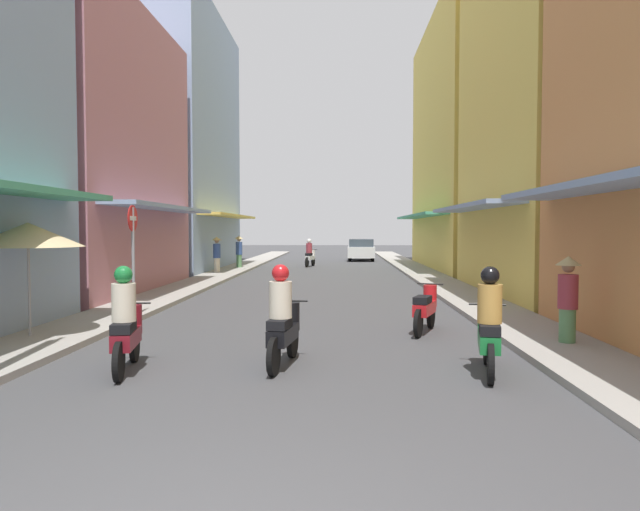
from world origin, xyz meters
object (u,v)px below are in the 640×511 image
object	(u,v)px
motorbike_green	(489,326)
vendor_umbrella	(28,235)
motorbike_white	(310,254)
motorbike_maroon	(126,324)
motorbike_black	(283,321)
parked_car	(361,250)
street_sign_no_entry	(133,246)
motorbike_red	(426,308)
pedestrian_far	(239,251)
pedestrian_midway	(217,253)
pedestrian_crossing	(568,297)

from	to	relation	value
motorbike_green	vendor_umbrella	bearing A→B (deg)	164.60
motorbike_white	motorbike_maroon	world-z (taller)	same
motorbike_black	parked_car	world-z (taller)	motorbike_black
parked_car	street_sign_no_entry	xyz separation A→B (m)	(-6.12, -26.49, 0.98)
motorbike_red	pedestrian_far	size ratio (longest dim) A/B	0.98
motorbike_black	street_sign_no_entry	world-z (taller)	street_sign_no_entry
motorbike_white	vendor_umbrella	bearing A→B (deg)	-100.34
street_sign_no_entry	motorbike_red	bearing A→B (deg)	-10.79
pedestrian_far	street_sign_no_entry	distance (m)	17.31
motorbike_white	motorbike_black	world-z (taller)	same
motorbike_red	motorbike_maroon	xyz separation A→B (m)	(-4.88, -3.52, 0.20)
pedestrian_far	pedestrian_midway	bearing A→B (deg)	-96.50
parked_car	vendor_umbrella	size ratio (longest dim) A/B	1.86
motorbike_white	parked_car	size ratio (longest dim) A/B	0.43
pedestrian_crossing	vendor_umbrella	size ratio (longest dim) A/B	0.73
vendor_umbrella	motorbike_maroon	bearing A→B (deg)	-40.04
vendor_umbrella	street_sign_no_entry	xyz separation A→B (m)	(1.07, 2.53, -0.28)
motorbike_green	pedestrian_crossing	distance (m)	2.63
pedestrian_crossing	pedestrian_far	size ratio (longest dim) A/B	0.93
pedestrian_crossing	vendor_umbrella	xyz separation A→B (m)	(-9.76, 0.32, 1.08)
motorbike_green	parked_car	bearing A→B (deg)	91.37
pedestrian_far	motorbike_white	bearing A→B (deg)	35.25
pedestrian_far	pedestrian_midway	world-z (taller)	pedestrian_far
pedestrian_midway	street_sign_no_entry	xyz separation A→B (m)	(0.97, -13.70, 0.73)
motorbike_black	pedestrian_far	world-z (taller)	pedestrian_far
motorbike_maroon	pedestrian_crossing	size ratio (longest dim) A/B	1.10
vendor_umbrella	pedestrian_crossing	bearing A→B (deg)	-1.86
motorbike_green	vendor_umbrella	xyz separation A→B (m)	(-7.93, 2.19, 1.30)
parked_car	vendor_umbrella	xyz separation A→B (m)	(-7.19, -29.02, 1.26)
motorbike_maroon	motorbike_red	bearing A→B (deg)	35.77
parked_car	pedestrian_midway	size ratio (longest dim) A/B	2.36
parked_car	pedestrian_crossing	bearing A→B (deg)	-84.98
motorbike_white	motorbike_green	world-z (taller)	same
motorbike_white	parked_car	world-z (taller)	motorbike_white
pedestrian_crossing	motorbike_red	bearing A→B (deg)	144.24
motorbike_green	motorbike_black	xyz separation A→B (m)	(-3.01, 0.37, 0.00)
motorbike_maroon	motorbike_green	bearing A→B (deg)	0.37
motorbike_white	pedestrian_midway	xyz separation A→B (m)	(-3.98, -6.11, 0.28)
motorbike_maroon	pedestrian_crossing	distance (m)	7.37
motorbike_maroon	motorbike_black	world-z (taller)	same
motorbike_white	pedestrian_midway	world-z (taller)	pedestrian_midway
motorbike_green	street_sign_no_entry	size ratio (longest dim) A/B	0.68
motorbike_red	motorbike_white	distance (m)	21.32
motorbike_white	street_sign_no_entry	xyz separation A→B (m)	(-3.01, -19.81, 1.01)
parked_car	vendor_umbrella	world-z (taller)	vendor_umbrella
motorbike_green	pedestrian_midway	bearing A→B (deg)	113.06
motorbike_black	pedestrian_midway	bearing A→B (deg)	104.96
motorbike_maroon	pedestrian_crossing	bearing A→B (deg)	14.96
motorbike_green	street_sign_no_entry	world-z (taller)	street_sign_no_entry
motorbike_white	pedestrian_crossing	size ratio (longest dim) A/B	1.09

